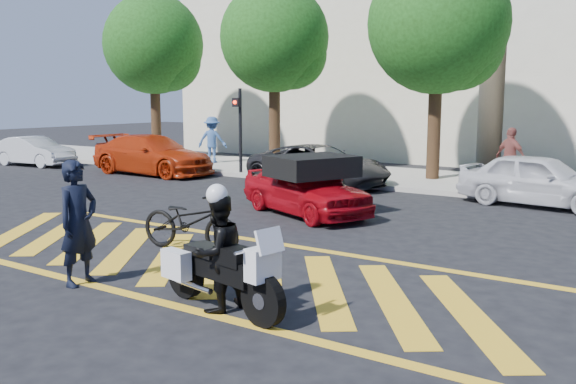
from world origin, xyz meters
The scene contains 19 objects.
ground centered at (0.00, 0.00, 0.00)m, with size 90.00×90.00×0.00m, color black.
sidewalk centered at (0.00, 12.00, 0.07)m, with size 60.00×5.00×0.15m, color #9E998E.
crosswalk centered at (-0.04, 0.00, 0.00)m, with size 12.33×4.00×0.01m.
building_left centered at (-8.00, 21.00, 5.00)m, with size 16.00×8.00×10.00m, color beige.
tree_far_left centered at (-12.87, 12.06, 5.05)m, with size 4.40×4.40×7.41m.
tree_left centered at (-6.37, 12.06, 4.99)m, with size 4.20×4.20×7.26m.
tree_center centered at (0.13, 12.06, 5.10)m, with size 4.60×4.60×7.56m.
signal_pole centered at (-6.50, 9.74, 1.92)m, with size 0.28×0.43×3.20m.
officer_bike centered at (-0.57, -1.95, 0.97)m, with size 0.71×0.47×1.94m, color black.
bicycle centered at (-0.54, 0.53, 0.57)m, with size 0.76×2.17×1.14m, color black.
police_motorcycle centered at (2.00, -1.68, 0.56)m, with size 2.32×0.93×1.03m.
officer_moto centered at (1.98, -1.69, 0.81)m, with size 0.78×0.61×1.61m, color black.
red_convertible centered at (-0.64, 4.81, 0.68)m, with size 1.60×3.97×1.35m, color #97070F.
parked_far_left centered at (-16.00, 7.80, 0.62)m, with size 1.30×3.74×1.23m, color #A6A9AE.
parked_left centered at (-9.66, 8.47, 0.74)m, with size 2.08×5.11×1.48m, color #A7270A.
parked_mid_left centered at (-2.83, 9.20, 0.68)m, with size 2.24×4.86×1.35m, color black.
parked_mid_right centered at (3.95, 9.20, 0.71)m, with size 1.67×4.14×1.41m, color silver.
pedestrian_left centered at (-9.58, 11.84, 1.11)m, with size 1.25×0.72×1.93m, color #345791.
pedestrian_right centered at (2.65, 11.49, 1.06)m, with size 1.07×0.44×1.82m, color #924942.
Camera 1 is at (7.15, -7.84, 2.88)m, focal length 38.00 mm.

